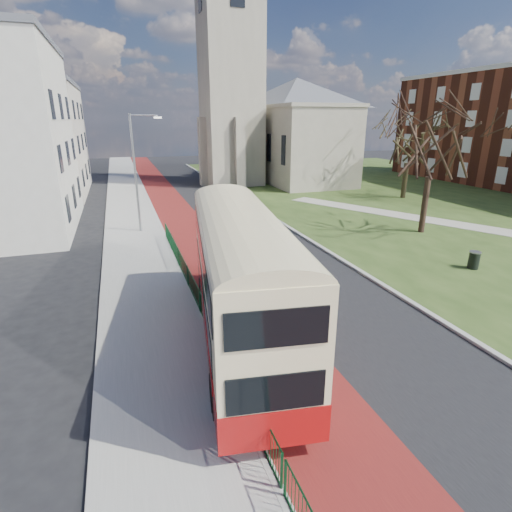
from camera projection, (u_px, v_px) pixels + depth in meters
name	position (u px, v px, depth m)	size (l,w,h in m)	color
ground	(305.00, 350.00, 14.15)	(160.00, 160.00, 0.00)	black
road_carriageway	(215.00, 220.00, 32.51)	(9.00, 120.00, 0.01)	black
bus_lane	(182.00, 222.00, 31.68)	(3.40, 120.00, 0.01)	#591414
pavement_west	(133.00, 226.00, 30.51)	(4.00, 120.00, 0.12)	gray
kerb_west	(159.00, 223.00, 31.11)	(0.25, 120.00, 0.13)	#999993
kerb_east	(260.00, 210.00, 35.68)	(0.25, 80.00, 0.13)	#999993
grass_green	(439.00, 197.00, 41.77)	(40.00, 80.00, 0.04)	#2B4117
footpath	(494.00, 230.00, 29.19)	(2.20, 36.00, 0.03)	#9E998C
pedestrian_railing	(200.00, 302.00, 16.65)	(0.07, 24.00, 1.12)	#0D3B1C
gothic_church	(267.00, 72.00, 47.72)	(16.38, 18.00, 40.00)	gray
street_block_far	(31.00, 139.00, 42.01)	(10.30, 16.30, 11.50)	#B7AB9B
streetlamp	(137.00, 168.00, 27.44)	(2.13, 0.18, 8.00)	gray
bus	(240.00, 273.00, 13.84)	(4.33, 11.60, 4.74)	#9F0E0E
winter_tree_near	(435.00, 130.00, 26.59)	(8.56, 8.56, 10.13)	#322219
winter_tree_far	(410.00, 135.00, 39.45)	(7.65, 7.65, 9.05)	#332A19
litter_bin	(474.00, 260.00, 21.66)	(0.79, 0.79, 0.97)	black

